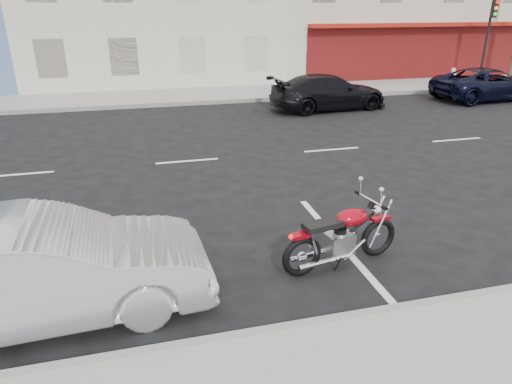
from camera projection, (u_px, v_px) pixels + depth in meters
The scene contains 9 objects.
ground at pixel (262, 155), 12.18m from camera, with size 120.00×120.00×0.00m, color black.
sidewalk_far at pixel (90, 100), 18.78m from camera, with size 80.00×3.40×0.15m, color gray.
curb_far at pixel (87, 109), 17.26m from camera, with size 80.00×0.12×0.16m, color gray.
traffic_light at pixel (489, 31), 21.78m from camera, with size 0.26×0.30×3.80m.
fire_hydrant at pixel (453, 75), 22.35m from camera, with size 0.20×0.20×0.72m.
motorcycle at pixel (380, 229), 7.16m from camera, with size 2.02×0.74×1.02m.
sedan_silver at pixel (41, 270), 5.63m from camera, with size 1.46×4.18×1.38m, color #ADB0B5.
suv_far at pixel (488, 84), 19.04m from camera, with size 2.15×4.67×1.30m, color black.
car_far at pixel (329, 92), 17.27m from camera, with size 1.84×4.51×1.31m, color black.
Camera 1 is at (-3.06, -11.22, 3.73)m, focal length 32.00 mm.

